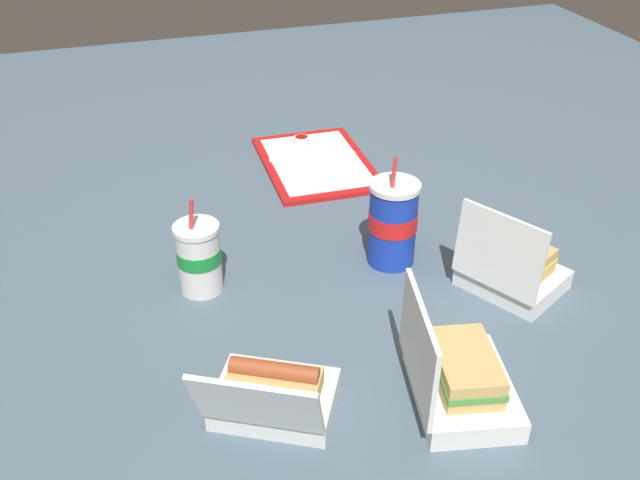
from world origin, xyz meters
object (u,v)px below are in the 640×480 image
soda_cup_front (199,257)px  soda_cup_right (393,222)px  food_tray (316,163)px  ketchup_cup (301,140)px  plastic_fork (339,147)px  clamshell_sandwich_corner (458,378)px  clamshell_sandwich_back (512,268)px  clamshell_hotdog_right (273,395)px

soda_cup_front → soda_cup_right: 0.38m
food_tray → ketchup_cup: 0.10m
plastic_fork → clamshell_sandwich_corner: 0.91m
ketchup_cup → clamshell_sandwich_corner: (0.95, -0.02, 0.02)m
clamshell_sandwich_back → ketchup_cup: bearing=-163.6°
food_tray → clamshell_sandwich_back: size_ratio=1.65×
food_tray → clamshell_hotdog_right: (0.79, -0.32, 0.03)m
soda_cup_front → food_tray: bearing=139.8°
soda_cup_right → clamshell_hotdog_right: bearing=-44.7°
food_tray → clamshell_hotdog_right: bearing=-21.8°
food_tray → clamshell_sandwich_back: (0.61, 0.20, 0.04)m
clamshell_sandwich_corner → soda_cup_front: (-0.41, -0.33, 0.03)m
food_tray → plastic_fork: size_ratio=3.42×
clamshell_hotdog_right → soda_cup_front: bearing=-172.0°
plastic_fork → clamshell_hotdog_right: clamshell_hotdog_right is taller
food_tray → clamshell_sandwich_corner: bearing=-2.2°
food_tray → ketchup_cup: (-0.10, -0.01, 0.02)m
food_tray → clamshell_sandwich_back: bearing=18.1°
plastic_fork → clamshell_sandwich_back: clamshell_sandwich_back is taller
plastic_fork → clamshell_sandwich_corner: bearing=-31.6°
ketchup_cup → soda_cup_right: soda_cup_right is taller
ketchup_cup → plastic_fork: size_ratio=0.36×
ketchup_cup → soda_cup_front: soda_cup_front is taller
clamshell_sandwich_back → clamshell_sandwich_corner: 0.33m
ketchup_cup → clamshell_hotdog_right: (0.89, -0.31, 0.01)m
clamshell_sandwich_corner → ketchup_cup: bearing=178.6°
clamshell_hotdog_right → clamshell_sandwich_back: (-0.18, 0.52, 0.00)m
clamshell_hotdog_right → clamshell_sandwich_corner: size_ratio=1.10×
clamshell_hotdog_right → soda_cup_front: 0.36m
food_tray → clamshell_sandwich_corner: clamshell_sandwich_corner is taller
plastic_fork → soda_cup_front: size_ratio=0.55×
clamshell_sandwich_back → soda_cup_right: (-0.16, -0.18, 0.05)m
soda_cup_front → clamshell_sandwich_back: bearing=72.6°
plastic_fork → soda_cup_right: (0.51, -0.06, 0.08)m
soda_cup_right → clamshell_sandwich_corner: bearing=-7.3°
food_tray → soda_cup_front: size_ratio=1.87×
ketchup_cup → soda_cup_front: bearing=-33.7°
soda_cup_front → clamshell_sandwich_corner: bearing=38.8°
plastic_fork → clamshell_sandwich_back: (0.67, 0.12, 0.03)m
plastic_fork → soda_cup_front: 0.67m
clamshell_sandwich_corner → soda_cup_right: 0.40m
ketchup_cup → clamshell_sandwich_corner: size_ratio=0.17×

